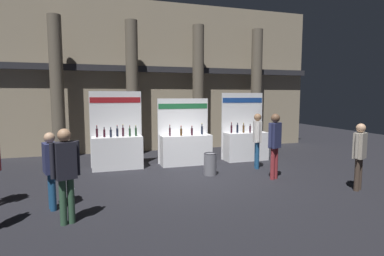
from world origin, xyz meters
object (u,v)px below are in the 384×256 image
(visitor_0, at_px, (360,151))
(visitor_1, at_px, (66,168))
(visitor_5, at_px, (51,164))
(visitor_6, at_px, (257,136))
(visitor_2, at_px, (275,141))
(exhibitor_booth_0, at_px, (117,149))
(exhibitor_booth_2, at_px, (245,143))
(trash_bin, at_px, (210,164))
(exhibitor_booth_1, at_px, (186,147))

(visitor_0, height_order, visitor_1, visitor_1)
(visitor_1, xyz_separation_m, visitor_5, (-0.37, 0.87, -0.09))
(visitor_6, bearing_deg, visitor_2, -170.22)
(visitor_5, bearing_deg, visitor_2, 80.02)
(visitor_0, height_order, visitor_5, visitor_0)
(visitor_1, relative_size, visitor_6, 0.99)
(exhibitor_booth_0, xyz_separation_m, exhibitor_booth_2, (4.57, -0.01, -0.01))
(exhibitor_booth_2, xyz_separation_m, visitor_6, (-0.26, -1.32, 0.43))
(exhibitor_booth_0, bearing_deg, visitor_6, -17.17)
(trash_bin, distance_m, visitor_1, 4.54)
(exhibitor_booth_2, xyz_separation_m, visitor_2, (-0.43, -2.61, 0.48))
(exhibitor_booth_1, height_order, trash_bin, exhibitor_booth_1)
(exhibitor_booth_2, xyz_separation_m, trash_bin, (-1.99, -1.66, -0.29))
(exhibitor_booth_1, distance_m, visitor_2, 3.20)
(visitor_0, relative_size, visitor_2, 0.90)
(visitor_2, bearing_deg, trash_bin, -54.65)
(exhibitor_booth_0, bearing_deg, visitor_2, -32.32)
(visitor_2, bearing_deg, exhibitor_booth_0, -55.54)
(trash_bin, distance_m, visitor_5, 4.45)
(exhibitor_booth_1, xyz_separation_m, visitor_1, (-3.42, -4.10, 0.45))
(visitor_1, bearing_deg, visitor_5, -88.03)
(exhibitor_booth_0, relative_size, visitor_2, 1.35)
(exhibitor_booth_0, relative_size, visitor_0, 1.49)
(exhibitor_booth_1, xyz_separation_m, visitor_2, (1.86, -2.55, 0.50))
(exhibitor_booth_1, height_order, visitor_2, exhibitor_booth_1)
(trash_bin, relative_size, visitor_2, 0.36)
(exhibitor_booth_1, relative_size, visitor_6, 1.27)
(visitor_2, bearing_deg, visitor_6, -120.85)
(trash_bin, xyz_separation_m, visitor_2, (1.56, -0.95, 0.77))
(exhibitor_booth_1, relative_size, visitor_2, 1.22)
(exhibitor_booth_0, xyz_separation_m, visitor_2, (4.13, -2.62, 0.46))
(visitor_2, bearing_deg, visitor_1, -6.96)
(exhibitor_booth_0, height_order, visitor_6, exhibitor_booth_0)
(exhibitor_booth_0, xyz_separation_m, visitor_0, (5.56, -4.13, 0.35))
(visitor_5, bearing_deg, visitor_6, 91.81)
(exhibitor_booth_0, xyz_separation_m, visitor_5, (-1.52, -3.29, 0.33))
(trash_bin, height_order, visitor_1, visitor_1)
(trash_bin, height_order, visitor_5, visitor_5)
(visitor_6, bearing_deg, exhibitor_booth_1, 75.42)
(exhibitor_booth_1, xyz_separation_m, visitor_6, (2.03, -1.27, 0.45))
(visitor_0, bearing_deg, visitor_5, 147.46)
(exhibitor_booth_1, xyz_separation_m, visitor_0, (3.29, -4.07, 0.39))
(visitor_0, xyz_separation_m, visitor_1, (-6.71, -0.02, 0.07))
(visitor_0, distance_m, visitor_5, 7.13)
(exhibitor_booth_1, bearing_deg, visitor_0, -51.10)
(exhibitor_booth_2, bearing_deg, exhibitor_booth_1, -178.63)
(exhibitor_booth_0, relative_size, exhibitor_booth_1, 1.11)
(exhibitor_booth_1, bearing_deg, trash_bin, -79.39)
(exhibitor_booth_2, height_order, visitor_5, exhibitor_booth_2)
(trash_bin, bearing_deg, visitor_5, -158.27)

